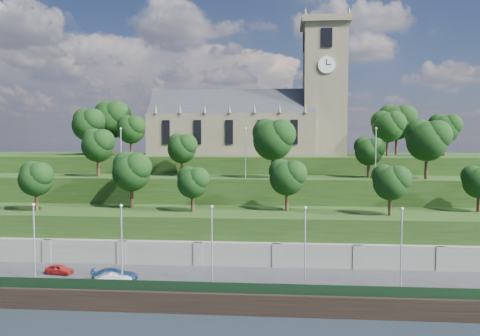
# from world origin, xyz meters

# --- Properties ---
(ground) EXTENTS (320.00, 320.00, 0.00)m
(ground) POSITION_xyz_m (0.00, 0.00, 0.00)
(ground) COLOR black
(ground) RESTS_ON ground
(promenade) EXTENTS (160.00, 12.00, 2.00)m
(promenade) POSITION_xyz_m (0.00, 6.00, 1.00)
(promenade) COLOR #2D2D30
(promenade) RESTS_ON ground
(quay_wall) EXTENTS (160.00, 0.50, 2.20)m
(quay_wall) POSITION_xyz_m (0.00, -0.05, 1.10)
(quay_wall) COLOR black
(quay_wall) RESTS_ON ground
(fence) EXTENTS (160.00, 0.10, 1.20)m
(fence) POSITION_xyz_m (0.00, 0.60, 2.60)
(fence) COLOR black
(fence) RESTS_ON promenade
(retaining_wall) EXTENTS (160.00, 2.10, 5.00)m
(retaining_wall) POSITION_xyz_m (0.00, 11.97, 2.50)
(retaining_wall) COLOR slate
(retaining_wall) RESTS_ON ground
(embankment_lower) EXTENTS (160.00, 12.00, 8.00)m
(embankment_lower) POSITION_xyz_m (0.00, 18.00, 4.00)
(embankment_lower) COLOR #1C3511
(embankment_lower) RESTS_ON ground
(embankment_upper) EXTENTS (160.00, 10.00, 12.00)m
(embankment_upper) POSITION_xyz_m (0.00, 29.00, 6.00)
(embankment_upper) COLOR #1C3511
(embankment_upper) RESTS_ON ground
(hilltop) EXTENTS (160.00, 32.00, 15.00)m
(hilltop) POSITION_xyz_m (0.00, 50.00, 7.50)
(hilltop) COLOR #1C3511
(hilltop) RESTS_ON ground
(church) EXTENTS (38.60, 12.35, 27.60)m
(church) POSITION_xyz_m (0.79, 45.98, 22.52)
(church) COLOR #675D48
(church) RESTS_ON hilltop
(trees_lower) EXTENTS (66.84, 9.16, 8.31)m
(trees_lower) POSITION_xyz_m (-1.60, 18.23, 12.93)
(trees_lower) COLOR #332114
(trees_lower) RESTS_ON embankment_lower
(trees_upper) EXTENTS (58.83, 8.55, 9.41)m
(trees_upper) POSITION_xyz_m (5.37, 27.79, 17.78)
(trees_upper) COLOR #332114
(trees_upper) RESTS_ON embankment_upper
(trees_hilltop) EXTENTS (74.62, 16.03, 11.25)m
(trees_hilltop) POSITION_xyz_m (-2.64, 45.53, 21.59)
(trees_hilltop) COLOR #332114
(trees_hilltop) RESTS_ON hilltop
(lamp_posts_promenade) EXTENTS (60.36, 0.36, 9.03)m
(lamp_posts_promenade) POSITION_xyz_m (-2.00, 2.50, 7.14)
(lamp_posts_promenade) COLOR #B2B2B7
(lamp_posts_promenade) RESTS_ON promenade
(lamp_posts_upper) EXTENTS (40.36, 0.36, 7.98)m
(lamp_posts_upper) POSITION_xyz_m (-0.00, 26.00, 16.60)
(lamp_posts_upper) COLOR #B2B2B7
(lamp_posts_upper) RESTS_ON embankment_upper
(car_left) EXTENTS (3.62, 1.93, 1.17)m
(car_left) POSITION_xyz_m (-20.90, 6.06, 2.59)
(car_left) COLOR maroon
(car_left) RESTS_ON promenade
(car_middle) EXTENTS (4.27, 2.62, 1.33)m
(car_middle) POSITION_xyz_m (-13.05, 2.64, 2.66)
(car_middle) COLOR #9B9BA0
(car_middle) RESTS_ON promenade
(car_right) EXTENTS (5.52, 3.45, 1.49)m
(car_right) POSITION_xyz_m (-13.31, 3.76, 2.75)
(car_right) COLOR navy
(car_right) RESTS_ON promenade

